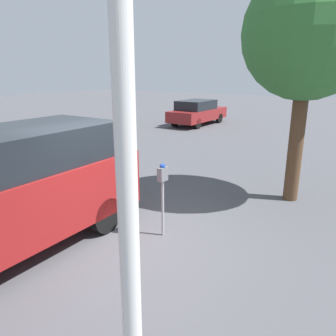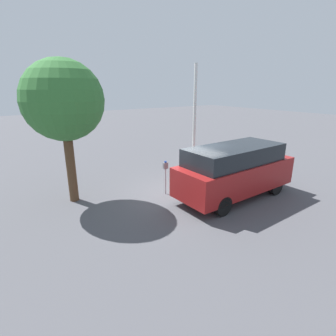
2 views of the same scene
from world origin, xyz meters
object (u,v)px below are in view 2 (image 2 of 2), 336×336
Objects in this scene: lamp_post at (194,139)px; street_tree at (63,101)px; fire_hydrant at (243,166)px; parked_van at (235,170)px; parking_meter_far at (255,150)px; parking_meter_near at (165,170)px.

street_tree is (-6.40, -0.30, 2.12)m from lamp_post.
lamp_post is 2.93m from fire_hydrant.
fire_hydrant is at bearing 32.33° from parked_van.
fire_hydrant is (1.89, -1.80, -1.34)m from lamp_post.
lamp_post reaches higher than street_tree.
lamp_post is at bearing 147.75° from parking_meter_far.
parked_van is 3.51m from fire_hydrant.
street_tree is at bearing 169.70° from fire_hydrant.
parked_van is at bearing -104.55° from lamp_post.
parking_meter_near is at bearing -177.26° from parking_meter_far.
parking_meter_far is 0.29× the size of lamp_post.
parking_meter_far is 0.29× the size of street_tree.
parking_meter_far is 0.30× the size of parked_van.
street_tree is 6.97× the size of fire_hydrant.
parked_van reaches higher than parking_meter_near.
lamp_post reaches higher than parking_meter_near.
lamp_post is 6.75m from street_tree.
parking_meter_near is 5.71m from parking_meter_far.
lamp_post is at bearing 74.24° from parked_van.
parking_meter_near is 5.00m from fire_hydrant.
fire_hydrant is at bearing -10.30° from street_tree.
parked_van is (-0.96, -3.69, -0.55)m from lamp_post.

